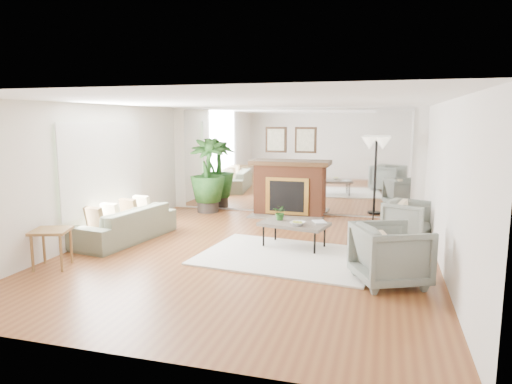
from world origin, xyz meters
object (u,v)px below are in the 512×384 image
(armchair_front, at_px, (390,254))
(side_table, at_px, (51,236))
(fireplace, at_px, (289,187))
(sofa, at_px, (126,224))
(armchair_back, at_px, (408,220))
(coffee_table, at_px, (294,225))
(potted_ficus, at_px, (208,173))
(floor_lamp, at_px, (376,150))

(armchair_front, distance_m, side_table, 4.95)
(armchair_front, bearing_deg, side_table, 73.46)
(fireplace, relative_size, armchair_front, 2.26)
(sofa, height_order, armchair_back, armchair_back)
(armchair_back, height_order, armchair_front, armchair_front)
(sofa, bearing_deg, coffee_table, 104.48)
(armchair_front, relative_size, potted_ficus, 0.51)
(coffee_table, xyz_separation_m, potted_ficus, (-2.62, 2.54, 0.53))
(fireplace, distance_m, armchair_front, 4.65)
(sofa, height_order, side_table, sofa)
(coffee_table, bearing_deg, armchair_front, -40.61)
(coffee_table, distance_m, floor_lamp, 2.91)
(fireplace, distance_m, potted_ficus, 1.98)
(coffee_table, height_order, floor_lamp, floor_lamp)
(fireplace, relative_size, floor_lamp, 1.11)
(coffee_table, bearing_deg, fireplace, 103.75)
(floor_lamp, bearing_deg, side_table, -136.32)
(side_table, height_order, floor_lamp, floor_lamp)
(potted_ficus, distance_m, floor_lamp, 3.95)
(fireplace, xyz_separation_m, armchair_front, (2.25, -4.06, -0.25))
(floor_lamp, bearing_deg, armchair_front, -85.10)
(fireplace, height_order, sofa, fireplace)
(coffee_table, bearing_deg, potted_ficus, 135.84)
(coffee_table, xyz_separation_m, floor_lamp, (1.27, 2.35, 1.16))
(armchair_back, distance_m, potted_ficus, 4.78)
(floor_lamp, bearing_deg, sofa, -148.66)
(armchair_back, relative_size, armchair_front, 0.88)
(sofa, height_order, floor_lamp, floor_lamp)
(armchair_back, bearing_deg, fireplace, 81.41)
(sofa, bearing_deg, armchair_front, 86.06)
(floor_lamp, bearing_deg, potted_ficus, 177.16)
(sofa, relative_size, armchair_back, 2.64)
(fireplace, xyz_separation_m, sofa, (-2.45, -3.02, -0.35))
(fireplace, bearing_deg, coffee_table, -76.25)
(fireplace, height_order, armchair_front, fireplace)
(floor_lamp, bearing_deg, coffee_table, -118.49)
(sofa, relative_size, floor_lamp, 1.14)
(sofa, distance_m, armchair_front, 4.82)
(fireplace, xyz_separation_m, potted_ficus, (-1.96, -0.16, 0.29))
(armchair_back, relative_size, side_table, 1.22)
(armchair_front, xyz_separation_m, potted_ficus, (-4.21, 3.90, 0.54))
(coffee_table, relative_size, armchair_front, 1.38)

